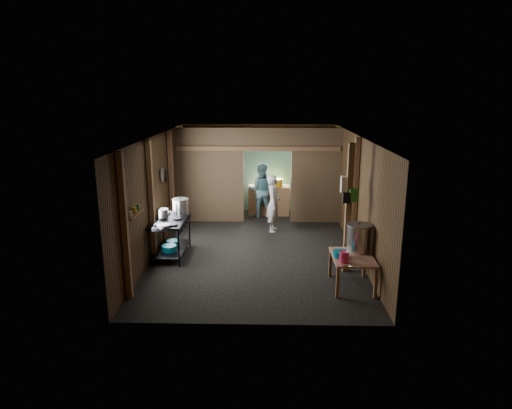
{
  "coord_description": "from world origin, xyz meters",
  "views": [
    {
      "loc": [
        0.24,
        -9.81,
        3.56
      ],
      "look_at": [
        0.0,
        -0.2,
        1.1
      ],
      "focal_mm": 31.31,
      "sensor_mm": 36.0,
      "label": 1
    }
  ],
  "objects_px": {
    "prep_table": "(352,271)",
    "stock_pot": "(359,238)",
    "yellow_tub": "(276,182)",
    "pink_bucket": "(344,257)",
    "cook": "(273,203)",
    "stove_pot_large": "(181,207)",
    "gas_range": "(170,237)"
  },
  "relations": [
    {
      "from": "prep_table",
      "to": "pink_bucket",
      "type": "distance_m",
      "value": 0.54
    },
    {
      "from": "prep_table",
      "to": "stock_pot",
      "type": "relative_size",
      "value": 1.87
    },
    {
      "from": "pink_bucket",
      "to": "stove_pot_large",
      "type": "bearing_deg",
      "value": 145.77
    },
    {
      "from": "gas_range",
      "to": "pink_bucket",
      "type": "height_order",
      "value": "gas_range"
    },
    {
      "from": "stock_pot",
      "to": "yellow_tub",
      "type": "height_order",
      "value": "stock_pot"
    },
    {
      "from": "stock_pot",
      "to": "cook",
      "type": "relative_size",
      "value": 0.37
    },
    {
      "from": "prep_table",
      "to": "yellow_tub",
      "type": "xyz_separation_m",
      "value": [
        -1.32,
        5.0,
        0.66
      ]
    },
    {
      "from": "gas_range",
      "to": "prep_table",
      "type": "height_order",
      "value": "gas_range"
    },
    {
      "from": "yellow_tub",
      "to": "stove_pot_large",
      "type": "bearing_deg",
      "value": -126.18
    },
    {
      "from": "gas_range",
      "to": "prep_table",
      "type": "distance_m",
      "value": 4.01
    },
    {
      "from": "stove_pot_large",
      "to": "stock_pot",
      "type": "relative_size",
      "value": 0.68
    },
    {
      "from": "stove_pot_large",
      "to": "pink_bucket",
      "type": "xyz_separation_m",
      "value": [
        3.33,
        -2.26,
        -0.31
      ]
    },
    {
      "from": "pink_bucket",
      "to": "stock_pot",
      "type": "bearing_deg",
      "value": 58.41
    },
    {
      "from": "gas_range",
      "to": "pink_bucket",
      "type": "xyz_separation_m",
      "value": [
        3.5,
        -1.82,
        0.28
      ]
    },
    {
      "from": "stock_pot",
      "to": "cook",
      "type": "height_order",
      "value": "cook"
    },
    {
      "from": "stock_pot",
      "to": "cook",
      "type": "xyz_separation_m",
      "value": [
        -1.58,
        3.08,
        -0.11
      ]
    },
    {
      "from": "prep_table",
      "to": "yellow_tub",
      "type": "height_order",
      "value": "yellow_tub"
    },
    {
      "from": "gas_range",
      "to": "stock_pot",
      "type": "xyz_separation_m",
      "value": [
        3.87,
        -1.22,
        0.43
      ]
    },
    {
      "from": "gas_range",
      "to": "stock_pot",
      "type": "bearing_deg",
      "value": -17.5
    },
    {
      "from": "prep_table",
      "to": "stock_pot",
      "type": "distance_m",
      "value": 0.65
    },
    {
      "from": "yellow_tub",
      "to": "stock_pot",
      "type": "bearing_deg",
      "value": -72.49
    },
    {
      "from": "stock_pot",
      "to": "pink_bucket",
      "type": "height_order",
      "value": "stock_pot"
    },
    {
      "from": "yellow_tub",
      "to": "pink_bucket",
      "type": "bearing_deg",
      "value": -78.16
    },
    {
      "from": "gas_range",
      "to": "cook",
      "type": "relative_size",
      "value": 0.96
    },
    {
      "from": "cook",
      "to": "yellow_tub",
      "type": "bearing_deg",
      "value": 2.54
    },
    {
      "from": "stove_pot_large",
      "to": "pink_bucket",
      "type": "height_order",
      "value": "stove_pot_large"
    },
    {
      "from": "stove_pot_large",
      "to": "pink_bucket",
      "type": "relative_size",
      "value": 1.9
    },
    {
      "from": "stock_pot",
      "to": "yellow_tub",
      "type": "xyz_separation_m",
      "value": [
        -1.48,
        4.69,
        0.11
      ]
    },
    {
      "from": "stove_pot_large",
      "to": "gas_range",
      "type": "bearing_deg",
      "value": -111.0
    },
    {
      "from": "prep_table",
      "to": "pink_bucket",
      "type": "relative_size",
      "value": 5.19
    },
    {
      "from": "stove_pot_large",
      "to": "prep_table",
      "type": "bearing_deg",
      "value": -29.09
    },
    {
      "from": "cook",
      "to": "stove_pot_large",
      "type": "bearing_deg",
      "value": 129.74
    }
  ]
}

